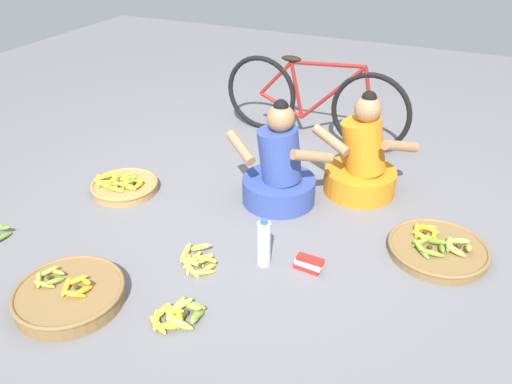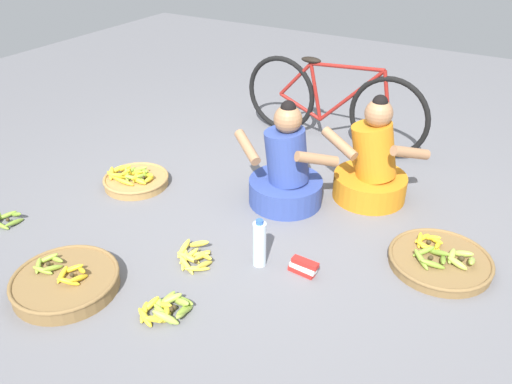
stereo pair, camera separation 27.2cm
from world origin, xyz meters
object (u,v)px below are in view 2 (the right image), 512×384
vendor_woman_behind (372,167)px  water_bottle (259,244)px  bicycle_leaning (331,103)px  banana_basket_back_right (66,282)px  vendor_woman_front (286,172)px  loose_bananas_near_vendor (7,219)px  banana_basket_near_bicycle (440,260)px  banana_basket_front_left (135,179)px  loose_bananas_front_right (194,256)px  packet_carton_stack (303,267)px  loose_bananas_mid_left (166,309)px

vendor_woman_behind → water_bottle: 1.12m
vendor_woman_behind → bicycle_leaning: vendor_woman_behind is taller
banana_basket_back_right → water_bottle: bearing=42.2°
vendor_woman_front → loose_bananas_near_vendor: size_ratio=3.62×
banana_basket_near_bicycle → water_bottle: (-0.93, -0.53, 0.11)m
banana_basket_near_bicycle → banana_basket_front_left: bearing=-175.3°
loose_bananas_front_right → packet_carton_stack: (0.62, 0.22, 0.02)m
loose_bananas_front_right → vendor_woman_front: bearing=79.6°
banana_basket_near_bicycle → banana_basket_front_left: size_ratio=1.24×
vendor_woman_front → water_bottle: size_ratio=2.44×
bicycle_leaning → loose_bananas_front_right: 2.01m
vendor_woman_front → loose_bananas_mid_left: vendor_woman_front is taller
loose_bananas_near_vendor → banana_basket_front_left: bearing=64.3°
packet_carton_stack → loose_bananas_front_right: bearing=-160.4°
banana_basket_back_right → loose_bananas_mid_left: bearing=12.1°
vendor_woman_behind → banana_basket_near_bicycle: vendor_woman_behind is taller
loose_bananas_front_right → loose_bananas_near_vendor: loose_bananas_front_right is taller
loose_bananas_mid_left → water_bottle: water_bottle is taller
banana_basket_front_left → water_bottle: (1.29, -0.35, 0.10)m
banana_basket_near_bicycle → banana_basket_front_left: banana_basket_front_left is taller
vendor_woman_behind → loose_bananas_front_right: 1.42m
loose_bananas_mid_left → loose_bananas_near_vendor: bearing=174.8°
vendor_woman_behind → banana_basket_front_left: bearing=-155.4°
vendor_woman_front → banana_basket_near_bicycle: size_ratio=1.26×
banana_basket_near_bicycle → loose_bananas_front_right: size_ratio=2.15×
bicycle_leaning → packet_carton_stack: size_ratio=9.56×
loose_bananas_front_right → vendor_woman_behind: bearing=62.3°
banana_basket_near_bicycle → banana_basket_front_left: (-2.22, -0.18, 0.01)m
banana_basket_front_left → water_bottle: 1.34m
loose_bananas_mid_left → loose_bananas_front_right: 0.47m
loose_bananas_mid_left → packet_carton_stack: (0.47, 0.67, 0.01)m
banana_basket_back_right → loose_bananas_mid_left: banana_basket_back_right is taller
vendor_woman_behind → bicycle_leaning: (-0.64, 0.74, 0.11)m
banana_basket_back_right → banana_basket_front_left: bearing=113.2°
banana_basket_near_bicycle → loose_bananas_near_vendor: (-2.62, -1.01, -0.01)m
banana_basket_near_bicycle → loose_bananas_near_vendor: bearing=-158.9°
bicycle_leaning → banana_basket_back_right: 2.62m
banana_basket_near_bicycle → banana_basket_back_right: (-1.75, -1.27, 0.01)m
vendor_woman_behind → banana_basket_front_left: vendor_woman_behind is taller
vendor_woman_behind → banana_basket_near_bicycle: size_ratio=1.28×
banana_basket_back_right → loose_bananas_near_vendor: size_ratio=2.81×
banana_basket_front_left → banana_basket_near_bicycle: bearing=4.7°
banana_basket_front_left → packet_carton_stack: banana_basket_front_left is taller
loose_bananas_mid_left → bicycle_leaning: bearing=93.1°
banana_basket_back_right → loose_bananas_near_vendor: (-0.87, 0.26, -0.03)m
vendor_woman_front → banana_basket_back_right: size_ratio=1.29×
bicycle_leaning → water_bottle: bicycle_leaning is taller
banana_basket_back_right → vendor_woman_behind: bearing=58.5°
loose_bananas_mid_left → water_bottle: 0.66m
vendor_woman_front → loose_bananas_mid_left: (-0.01, -1.32, -0.21)m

